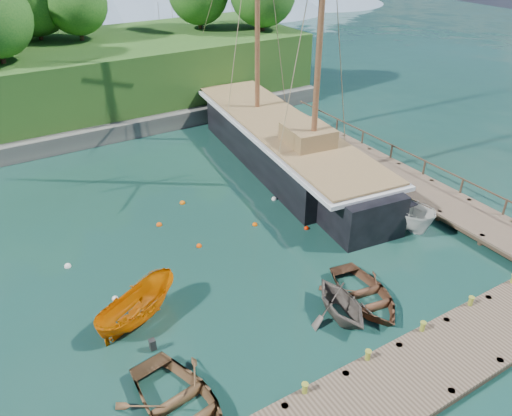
# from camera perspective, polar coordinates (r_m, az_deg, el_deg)

# --- Properties ---
(ground) EXTENTS (160.00, 160.00, 0.00)m
(ground) POSITION_cam_1_polar(r_m,az_deg,el_deg) (24.30, 6.07, -9.22)
(ground) COLOR #153126
(ground) RESTS_ON ground
(dock_near) EXTENTS (20.00, 3.20, 1.10)m
(dock_near) POSITION_cam_1_polar(r_m,az_deg,el_deg) (21.95, 21.09, -15.42)
(dock_near) COLOR #4B3C2F
(dock_near) RESTS_ON ground
(dock_east) EXTENTS (3.20, 24.00, 1.10)m
(dock_east) POSITION_cam_1_polar(r_m,az_deg,el_deg) (35.10, 14.47, 4.22)
(dock_east) COLOR #4B3C2F
(dock_east) RESTS_ON ground
(bollard_0) EXTENTS (0.26, 0.26, 0.45)m
(bollard_0) POSITION_cam_1_polar(r_m,az_deg,el_deg) (19.75, 5.48, -21.32)
(bollard_0) COLOR olive
(bollard_0) RESTS_ON ground
(bollard_1) EXTENTS (0.26, 0.26, 0.45)m
(bollard_1) POSITION_cam_1_polar(r_m,az_deg,el_deg) (21.11, 12.40, -17.61)
(bollard_1) COLOR olive
(bollard_1) RESTS_ON ground
(bollard_2) EXTENTS (0.26, 0.26, 0.45)m
(bollard_2) POSITION_cam_1_polar(r_m,az_deg,el_deg) (22.79, 18.17, -14.21)
(bollard_2) COLOR olive
(bollard_2) RESTS_ON ground
(bollard_3) EXTENTS (0.26, 0.26, 0.45)m
(bollard_3) POSITION_cam_1_polar(r_m,az_deg,el_deg) (24.72, 22.95, -11.20)
(bollard_3) COLOR olive
(bollard_3) RESTS_ON ground
(bollard_4) EXTENTS (0.26, 0.26, 0.45)m
(bollard_4) POSITION_cam_1_polar(r_m,az_deg,el_deg) (26.84, 26.93, -8.58)
(bollard_4) COLOR olive
(bollard_4) RESTS_ON ground
(rowboat_0) EXTENTS (4.35, 5.54, 1.04)m
(rowboat_0) POSITION_cam_1_polar(r_m,az_deg,el_deg) (19.64, -8.53, -22.03)
(rowboat_0) COLOR brown
(rowboat_0) RESTS_ON ground
(rowboat_1) EXTENTS (3.46, 3.87, 1.84)m
(rowboat_1) POSITION_cam_1_polar(r_m,az_deg,el_deg) (23.10, 9.54, -12.06)
(rowboat_1) COLOR #5F574E
(rowboat_1) RESTS_ON ground
(rowboat_2) EXTENTS (3.89, 4.96, 0.93)m
(rowboat_2) POSITION_cam_1_polar(r_m,az_deg,el_deg) (24.09, 12.24, -10.29)
(rowboat_2) COLOR brown
(rowboat_2) RESTS_ON ground
(motorboat_orange) EXTENTS (4.64, 3.29, 1.68)m
(motorboat_orange) POSITION_cam_1_polar(r_m,az_deg,el_deg) (23.18, -13.22, -12.39)
(motorboat_orange) COLOR #CF6602
(motorboat_orange) RESTS_ON ground
(cabin_boat_white) EXTENTS (1.92, 5.01, 1.93)m
(cabin_boat_white) POSITION_cam_1_polar(r_m,az_deg,el_deg) (30.07, 15.75, -1.66)
(cabin_boat_white) COLOR silver
(cabin_boat_white) RESTS_ON ground
(schooner) EXTENTS (7.92, 29.17, 21.69)m
(schooner) POSITION_cam_1_polar(r_m,az_deg,el_deg) (35.68, 2.99, 7.01)
(schooner) COLOR black
(schooner) RESTS_ON ground
(mooring_buoy_0) EXTENTS (0.31, 0.31, 0.31)m
(mooring_buoy_0) POSITION_cam_1_polar(r_m,az_deg,el_deg) (24.52, -15.80, -10.00)
(mooring_buoy_0) COLOR silver
(mooring_buoy_0) RESTS_ON ground
(mooring_buoy_1) EXTENTS (0.30, 0.30, 0.30)m
(mooring_buoy_1) POSITION_cam_1_polar(r_m,az_deg,el_deg) (27.16, -6.52, -4.39)
(mooring_buoy_1) COLOR #F24500
(mooring_buoy_1) RESTS_ON ground
(mooring_buoy_2) EXTENTS (0.29, 0.29, 0.29)m
(mooring_buoy_2) POSITION_cam_1_polar(r_m,az_deg,el_deg) (28.76, -0.13, -1.96)
(mooring_buoy_2) COLOR #EA5500
(mooring_buoy_2) RESTS_ON ground
(mooring_buoy_3) EXTENTS (0.33, 0.33, 0.33)m
(mooring_buoy_3) POSITION_cam_1_polar(r_m,az_deg,el_deg) (31.32, 2.09, 0.98)
(mooring_buoy_3) COLOR silver
(mooring_buoy_3) RESTS_ON ground
(mooring_buoy_4) EXTENTS (0.34, 0.34, 0.34)m
(mooring_buoy_4) POSITION_cam_1_polar(r_m,az_deg,el_deg) (29.28, -11.00, -1.95)
(mooring_buoy_4) COLOR #D94C08
(mooring_buoy_4) RESTS_ON ground
(mooring_buoy_5) EXTENTS (0.35, 0.35, 0.35)m
(mooring_buoy_5) POSITION_cam_1_polar(r_m,az_deg,el_deg) (31.21, -8.41, 0.52)
(mooring_buoy_5) COLOR #D86108
(mooring_buoy_5) RESTS_ON ground
(mooring_buoy_6) EXTENTS (0.35, 0.35, 0.35)m
(mooring_buoy_6) POSITION_cam_1_polar(r_m,az_deg,el_deg) (27.28, -20.70, -6.30)
(mooring_buoy_6) COLOR white
(mooring_buoy_6) RESTS_ON ground
(mooring_buoy_7) EXTENTS (0.29, 0.29, 0.29)m
(mooring_buoy_7) POSITION_cam_1_polar(r_m,az_deg,el_deg) (28.58, 5.79, -2.37)
(mooring_buoy_7) COLOR red
(mooring_buoy_7) RESTS_ON ground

